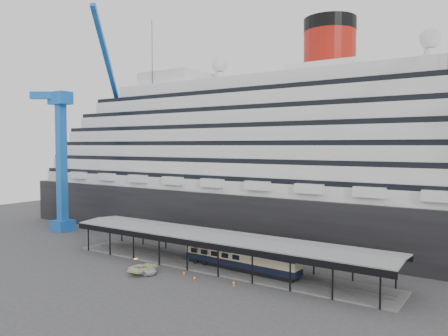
{
  "coord_description": "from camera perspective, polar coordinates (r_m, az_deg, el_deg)",
  "views": [
    {
      "loc": [
        38.64,
        -51.2,
        19.34
      ],
      "look_at": [
        -0.8,
        8.0,
        15.61
      ],
      "focal_mm": 35.0,
      "sensor_mm": 36.0,
      "label": 1
    }
  ],
  "objects": [
    {
      "name": "pullman_carriage",
      "position": [
        68.06,
        2.13,
        -11.41
      ],
      "size": [
        20.01,
        3.62,
        19.54
      ],
      "rotation": [
        0.0,
        0.0,
        -0.05
      ],
      "color": "black",
      "rests_on": "ground"
    },
    {
      "name": "port_truck",
      "position": [
        68.53,
        -10.57,
        -12.9
      ],
      "size": [
        4.62,
        2.36,
        1.25
      ],
      "primitive_type": "imported",
      "rotation": [
        0.0,
        0.0,
        1.63
      ],
      "color": "silver",
      "rests_on": "ground"
    },
    {
      "name": "crane_blue",
      "position": [
        104.1,
        -19.93,
        3.16
      ],
      "size": [
        22.63,
        19.19,
        47.6
      ],
      "color": "blue",
      "rests_on": "ground"
    },
    {
      "name": "traffic_cone_right",
      "position": [
        62.01,
        1.27,
        -14.81
      ],
      "size": [
        0.48,
        0.48,
        0.75
      ],
      "rotation": [
        0.0,
        0.0,
        -0.27
      ],
      "color": "orange",
      "rests_on": "ground"
    },
    {
      "name": "platform_canopy",
      "position": [
        70.28,
        -0.83,
        -10.98
      ],
      "size": [
        56.0,
        9.18,
        5.3
      ],
      "color": "slate",
      "rests_on": "ground"
    },
    {
      "name": "traffic_cone_mid",
      "position": [
        63.98,
        -3.86,
        -14.21
      ],
      "size": [
        0.55,
        0.55,
        0.82
      ],
      "rotation": [
        0.0,
        0.0,
        -0.4
      ],
      "color": "red",
      "rests_on": "ground"
    },
    {
      "name": "cruise_ship",
      "position": [
        91.72,
        8.79,
        2.35
      ],
      "size": [
        130.0,
        30.0,
        43.9
      ],
      "color": "black",
      "rests_on": "ground"
    },
    {
      "name": "ground",
      "position": [
        67.0,
        -3.32,
        -13.78
      ],
      "size": [
        200.0,
        200.0,
        0.0
      ],
      "primitive_type": "plane",
      "color": "#39393C",
      "rests_on": "ground"
    },
    {
      "name": "traffic_cone_left",
      "position": [
        66.65,
        -5.24,
        -13.54
      ],
      "size": [
        0.49,
        0.49,
        0.77
      ],
      "rotation": [
        0.0,
        0.0,
        0.3
      ],
      "color": "#F43A0D",
      "rests_on": "ground"
    }
  ]
}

